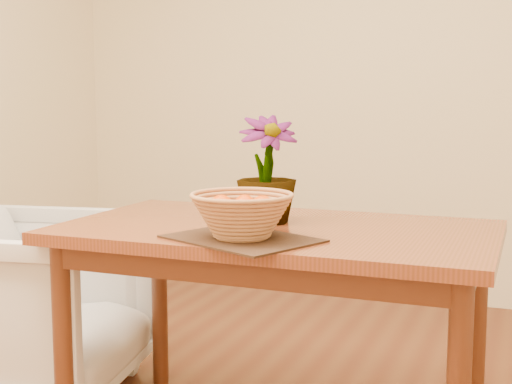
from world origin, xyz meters
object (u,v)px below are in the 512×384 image
(wicker_basket, at_px, (242,217))
(armchair, at_px, (29,298))
(table, at_px, (276,252))
(potted_plant, at_px, (267,169))

(wicker_basket, xyz_separation_m, armchair, (-1.00, 0.26, -0.42))
(table, height_order, potted_plant, potted_plant)
(wicker_basket, distance_m, armchair, 1.12)
(armchair, bearing_deg, wicker_basket, -114.59)
(potted_plant, xyz_separation_m, armchair, (-0.96, -0.04, -0.53))
(potted_plant, height_order, armchair, potted_plant)
(potted_plant, bearing_deg, wicker_basket, -118.54)
(table, xyz_separation_m, armchair, (-1.02, 0.01, -0.26))
(table, relative_size, potted_plant, 3.89)
(wicker_basket, bearing_deg, table, 86.02)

